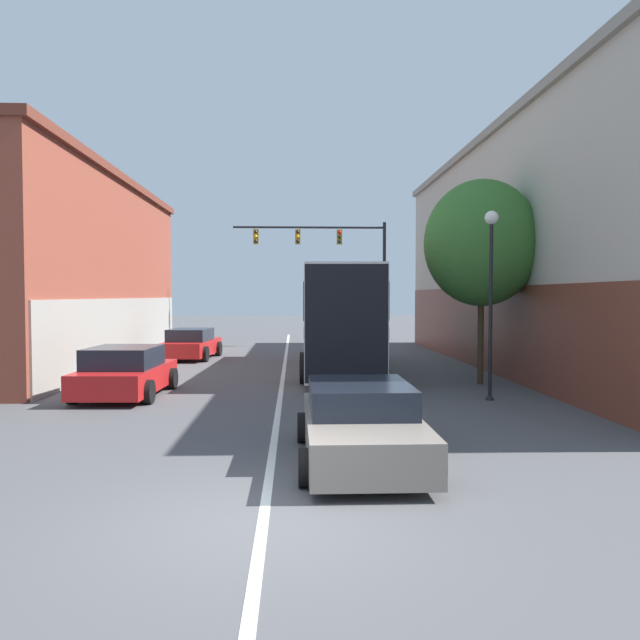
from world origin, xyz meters
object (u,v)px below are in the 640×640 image
object	(u,v)px
hatchback_foreground	(361,424)
parked_car_left_mid	(191,344)
parked_car_left_near	(125,373)
street_tree_near	(481,243)
street_lamp	(491,281)
bus	(340,314)
traffic_signal_gantry	(335,254)

from	to	relation	value
hatchback_foreground	parked_car_left_mid	xyz separation A→B (m)	(-5.66, 17.17, 0.03)
parked_car_left_near	parked_car_left_mid	size ratio (longest dim) A/B	0.97
street_tree_near	street_lamp	bearing A→B (deg)	-102.20
bus	hatchback_foreground	xyz separation A→B (m)	(-0.58, -12.47, -1.48)
parked_car_left_near	street_lamp	xyz separation A→B (m)	(9.87, -1.03, 2.51)
traffic_signal_gantry	street_lamp	world-z (taller)	traffic_signal_gantry
street_lamp	street_tree_near	xyz separation A→B (m)	(0.65, 3.00, 1.26)
bus	street_tree_near	world-z (taller)	street_tree_near
hatchback_foreground	parked_car_left_mid	bearing A→B (deg)	18.24
bus	parked_car_left_mid	distance (m)	7.94
parked_car_left_mid	street_tree_near	distance (m)	13.81
bus	parked_car_left_near	world-z (taller)	bus
bus	traffic_signal_gantry	size ratio (longest dim) A/B	1.29
hatchback_foreground	parked_car_left_near	xyz separation A→B (m)	(-5.79, 6.91, 0.04)
bus	hatchback_foreground	world-z (taller)	bus
bus	street_tree_near	bearing A→B (deg)	-128.37
traffic_signal_gantry	street_lamp	xyz separation A→B (m)	(2.97, -17.94, -1.92)
parked_car_left_near	traffic_signal_gantry	world-z (taller)	traffic_signal_gantry
bus	hatchback_foreground	size ratio (longest dim) A/B	2.44
parked_car_left_near	parked_car_left_mid	xyz separation A→B (m)	(0.13, 10.26, -0.02)
hatchback_foreground	parked_car_left_near	size ratio (longest dim) A/B	1.05
parked_car_left_mid	street_tree_near	world-z (taller)	street_tree_near
traffic_signal_gantry	street_lamp	distance (m)	18.29
parked_car_left_near	traffic_signal_gantry	distance (m)	18.80
hatchback_foreground	traffic_signal_gantry	bearing A→B (deg)	-2.68
bus	parked_car_left_near	bearing A→B (deg)	133.48
bus	street_tree_near	size ratio (longest dim) A/B	1.69
parked_car_left_near	parked_car_left_mid	distance (m)	10.26
parked_car_left_mid	bus	bearing A→B (deg)	-121.54
bus	street_lamp	size ratio (longest dim) A/B	2.16
street_tree_near	traffic_signal_gantry	bearing A→B (deg)	103.61
parked_car_left_mid	traffic_signal_gantry	world-z (taller)	traffic_signal_gantry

